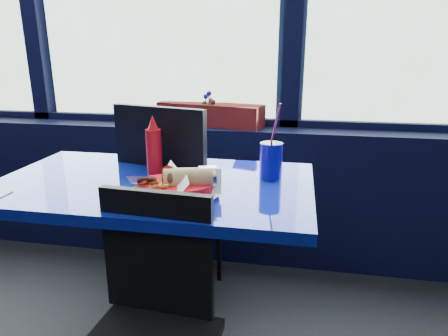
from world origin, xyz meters
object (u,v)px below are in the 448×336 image
(chair_near_front, at_px, (150,315))
(planter_box, at_px, (210,114))
(near_table, at_px, (155,225))
(ketchup_bottle, at_px, (154,148))
(flower_vase, at_px, (209,116))
(food_basket, at_px, (177,186))
(chair_near_back, at_px, (165,194))
(soda_cup, at_px, (271,160))

(chair_near_front, relative_size, planter_box, 1.32)
(near_table, bearing_deg, ketchup_bottle, 105.48)
(flower_vase, bearing_deg, food_basket, -83.44)
(near_table, distance_m, flower_vase, 0.92)
(chair_near_back, distance_m, planter_box, 0.66)
(chair_near_back, relative_size, planter_box, 1.60)
(chair_near_back, distance_m, food_basket, 0.54)
(chair_near_back, bearing_deg, near_table, 116.53)
(flower_vase, height_order, food_basket, flower_vase)
(chair_near_front, xyz_separation_m, chair_near_back, (-0.20, 0.73, 0.10))
(planter_box, bearing_deg, soda_cup, -48.84)
(near_table, xyz_separation_m, flower_vase, (0.02, 0.87, 0.29))
(ketchup_bottle, distance_m, soda_cup, 0.47)
(planter_box, height_order, soda_cup, soda_cup)
(chair_near_front, relative_size, chair_near_back, 0.83)
(chair_near_front, distance_m, food_basket, 0.42)
(near_table, distance_m, ketchup_bottle, 0.31)
(food_basket, bearing_deg, planter_box, 106.07)
(near_table, height_order, soda_cup, soda_cup)
(near_table, relative_size, soda_cup, 4.07)
(planter_box, distance_m, ketchup_bottle, 0.80)
(near_table, xyz_separation_m, chair_near_back, (-0.07, 0.31, 0.01))
(soda_cup, bearing_deg, ketchup_bottle, -178.19)
(planter_box, bearing_deg, chair_near_back, -85.67)
(chair_near_front, xyz_separation_m, food_basket, (0.01, 0.28, 0.31))
(ketchup_bottle, xyz_separation_m, soda_cup, (0.47, 0.01, -0.03))
(planter_box, xyz_separation_m, ketchup_bottle, (-0.05, -0.80, -0.01))
(near_table, height_order, flower_vase, flower_vase)
(flower_vase, bearing_deg, ketchup_bottle, -93.77)
(flower_vase, bearing_deg, planter_box, 87.02)
(chair_near_back, relative_size, ketchup_bottle, 4.27)
(chair_near_front, bearing_deg, flower_vase, 98.87)
(food_basket, bearing_deg, chair_near_front, -81.48)
(planter_box, bearing_deg, near_table, -78.25)
(chair_near_back, bearing_deg, food_basket, 128.83)
(chair_near_back, xyz_separation_m, food_basket, (0.21, -0.45, 0.21))
(food_basket, bearing_deg, chair_near_back, 124.28)
(food_basket, height_order, soda_cup, soda_cup)
(food_basket, distance_m, ketchup_bottle, 0.30)
(near_table, distance_m, chair_near_front, 0.45)
(flower_vase, height_order, soda_cup, soda_cup)
(near_table, relative_size, chair_near_back, 1.19)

